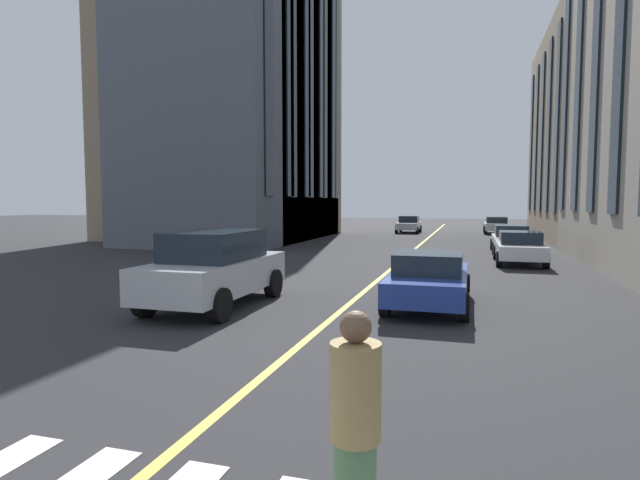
{
  "coord_description": "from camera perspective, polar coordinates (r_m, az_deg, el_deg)",
  "views": [
    {
      "loc": [
        -0.67,
        -2.94,
        2.61
      ],
      "look_at": [
        8.66,
        -0.17,
        1.88
      ],
      "focal_mm": 28.67,
      "sensor_mm": 36.0,
      "label": 1
    }
  ],
  "objects": [
    {
      "name": "car_silver_oncoming",
      "position": [
        12.98,
        -11.65,
        -3.04
      ],
      "size": [
        4.7,
        2.14,
        1.88
      ],
      "color": "#B7BABF",
      "rests_on": "ground_plane"
    },
    {
      "name": "pedestrian_near",
      "position": [
        4.03,
        3.95,
        -20.58
      ],
      "size": [
        0.38,
        0.38,
        1.82
      ],
      "color": "#4C724C",
      "rests_on": "ground_plane"
    },
    {
      "name": "lane_centre_line",
      "position": [
        21.04,
        8.38,
        -2.84
      ],
      "size": [
        80.0,
        0.16,
        0.01
      ],
      "color": "#D8C64C",
      "rests_on": "ground_plane"
    },
    {
      "name": "car_white_near",
      "position": [
        27.87,
        20.52,
        0.12
      ],
      "size": [
        3.9,
        1.89,
        1.4
      ],
      "color": "silver",
      "rests_on": "ground_plane"
    },
    {
      "name": "car_blue_far",
      "position": [
        12.97,
        12.09,
        -4.23
      ],
      "size": [
        4.4,
        1.95,
        1.37
      ],
      "color": "navy",
      "rests_on": "ground_plane"
    },
    {
      "name": "building_right_near",
      "position": [
        40.0,
        32.07,
        10.0
      ],
      "size": [
        16.47,
        11.87,
        14.04
      ],
      "color": "gray",
      "rests_on": "ground_plane"
    },
    {
      "name": "car_white_mid",
      "position": [
        43.56,
        9.88,
        1.74
      ],
      "size": [
        3.9,
        1.89,
        1.4
      ],
      "color": "silver",
      "rests_on": "ground_plane"
    },
    {
      "name": "building_left_near",
      "position": [
        39.33,
        -10.24,
        15.5
      ],
      "size": [
        13.76,
        13.78,
        20.56
      ],
      "color": "gray",
      "rests_on": "ground_plane"
    },
    {
      "name": "building_left_far",
      "position": [
        36.33,
        -8.78,
        16.62
      ],
      "size": [
        16.62,
        9.4,
        20.76
      ],
      "color": "#565B66",
      "rests_on": "ground_plane"
    },
    {
      "name": "car_white_parked_b",
      "position": [
        43.95,
        19.08,
        1.6
      ],
      "size": [
        4.4,
        1.95,
        1.37
      ],
      "color": "silver",
      "rests_on": "ground_plane"
    },
    {
      "name": "car_white_parked_a",
      "position": [
        22.97,
        21.37,
        -0.74
      ],
      "size": [
        4.4,
        1.95,
        1.37
      ],
      "color": "silver",
      "rests_on": "ground_plane"
    }
  ]
}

